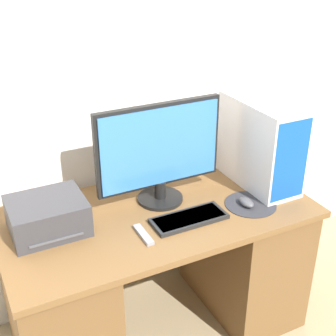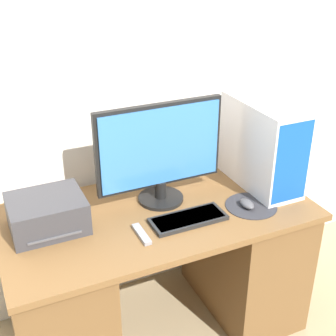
% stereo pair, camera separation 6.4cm
% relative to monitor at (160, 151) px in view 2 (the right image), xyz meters
% --- Properties ---
extents(wall_back, '(6.40, 0.18, 2.70)m').
position_rel_monitor_xyz_m(wall_back, '(-0.06, 0.32, 0.39)').
color(wall_back, white).
rests_on(wall_back, ground_plane).
extents(desk, '(1.39, 0.71, 0.71)m').
position_rel_monitor_xyz_m(desk, '(-0.06, -0.08, -0.59)').
color(desk, brown).
rests_on(desk, ground_plane).
extents(monitor, '(0.59, 0.21, 0.47)m').
position_rel_monitor_xyz_m(monitor, '(0.00, 0.00, 0.00)').
color(monitor, black).
rests_on(monitor, desk).
extents(keyboard, '(0.33, 0.14, 0.02)m').
position_rel_monitor_xyz_m(keyboard, '(0.04, -0.21, -0.24)').
color(keyboard, black).
rests_on(keyboard, desk).
extents(mousepad, '(0.23, 0.23, 0.00)m').
position_rel_monitor_xyz_m(mousepad, '(0.35, -0.23, -0.25)').
color(mousepad, '#2D2D33').
rests_on(mousepad, desk).
extents(mouse, '(0.05, 0.09, 0.03)m').
position_rel_monitor_xyz_m(mouse, '(0.32, -0.23, -0.23)').
color(mouse, '#4C4C51').
rests_on(mouse, mousepad).
extents(computer_tower, '(0.20, 0.46, 0.42)m').
position_rel_monitor_xyz_m(computer_tower, '(0.51, -0.06, -0.04)').
color(computer_tower, white).
rests_on(computer_tower, desk).
extents(printer, '(0.31, 0.26, 0.14)m').
position_rel_monitor_xyz_m(printer, '(-0.52, -0.02, -0.18)').
color(printer, '#38383D').
rests_on(printer, desk).
extents(remote_control, '(0.03, 0.15, 0.02)m').
position_rel_monitor_xyz_m(remote_control, '(-0.19, -0.23, -0.24)').
color(remote_control, gray).
rests_on(remote_control, desk).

